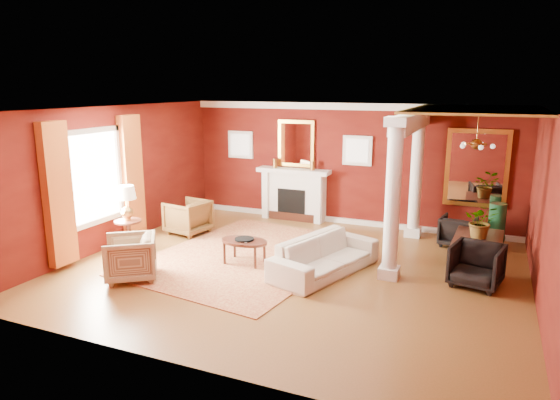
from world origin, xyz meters
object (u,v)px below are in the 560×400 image
at_px(coffee_table, 244,242).
at_px(dining_table, 479,244).
at_px(armchair_leopard, 188,215).
at_px(armchair_stripe, 130,256).
at_px(side_table, 127,208).
at_px(sofa, 325,250).

distance_m(coffee_table, dining_table, 4.39).
xyz_separation_m(armchair_leopard, armchair_stripe, (0.62, -2.72, 0.00)).
height_order(side_table, dining_table, side_table).
bearing_deg(coffee_table, sofa, 4.91).
height_order(armchair_leopard, side_table, side_table).
relative_size(armchair_leopard, side_table, 0.63).
distance_m(armchair_leopard, dining_table, 6.17).
distance_m(sofa, dining_table, 2.94).
bearing_deg(sofa, coffee_table, 113.15).
height_order(sofa, coffee_table, sofa).
bearing_deg(sofa, armchair_stripe, 136.30).
bearing_deg(armchair_leopard, side_table, -7.18).
bearing_deg(sofa, armchair_leopard, 91.12).
bearing_deg(sofa, dining_table, -40.85).
distance_m(armchair_leopard, coffee_table, 2.43).
bearing_deg(armchair_leopard, coffee_table, 69.12).
bearing_deg(sofa, side_table, 113.11).
relative_size(side_table, dining_table, 0.89).
height_order(coffee_table, side_table, side_table).
bearing_deg(armchair_leopard, dining_table, 103.76).
height_order(sofa, armchair_stripe, sofa).
distance_m(armchair_stripe, dining_table, 6.35).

